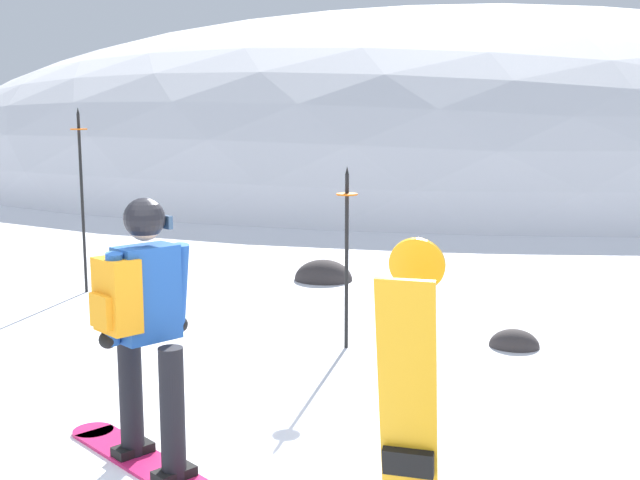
% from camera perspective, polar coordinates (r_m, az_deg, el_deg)
% --- Properties ---
extents(ridge_peak_main, '(39.96, 35.96, 11.85)m').
position_cam_1_polar(ridge_peak_main, '(32.51, 8.90, 5.22)').
color(ridge_peak_main, white).
rests_on(ridge_peak_main, ground).
extents(snowboarder_main, '(1.62, 1.08, 1.71)m').
position_cam_1_polar(snowboarder_main, '(4.97, -12.54, -6.21)').
color(snowboarder_main, '#D11E5B').
rests_on(snowboarder_main, ground).
extents(spare_snowboard, '(0.28, 0.42, 1.62)m').
position_cam_1_polar(spare_snowboard, '(3.97, 6.44, -11.53)').
color(spare_snowboard, orange).
rests_on(spare_snowboard, ground).
extents(piste_marker_near, '(0.20, 0.20, 1.72)m').
position_cam_1_polar(piste_marker_near, '(7.39, 1.93, -0.36)').
color(piste_marker_near, black).
rests_on(piste_marker_near, ground).
extents(piste_marker_far, '(0.20, 0.20, 2.27)m').
position_cam_1_polar(piste_marker_far, '(10.10, -16.73, 3.51)').
color(piste_marker_far, black).
rests_on(piste_marker_far, ground).
extents(rock_dark, '(0.78, 0.66, 0.55)m').
position_cam_1_polar(rock_dark, '(10.57, 0.25, -2.89)').
color(rock_dark, '#383333').
rests_on(rock_dark, ground).
extents(rock_mid, '(0.48, 0.41, 0.33)m').
position_cam_1_polar(rock_mid, '(7.87, 13.75, -7.44)').
color(rock_mid, '#383333').
rests_on(rock_mid, ground).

